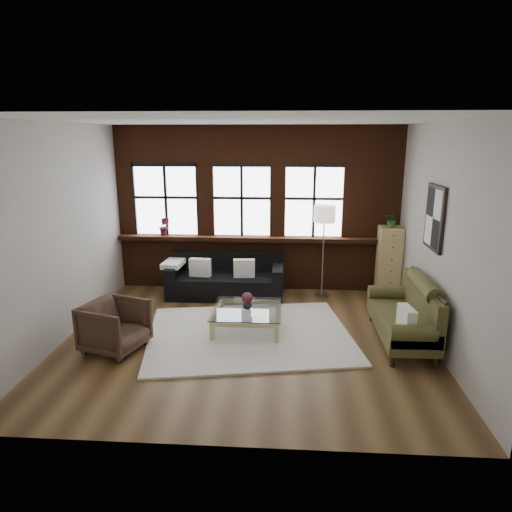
# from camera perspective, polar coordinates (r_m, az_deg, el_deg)

# --- Properties ---
(floor) EXTENTS (5.50, 5.50, 0.00)m
(floor) POSITION_cam_1_polar(r_m,az_deg,el_deg) (7.08, -1.15, -10.28)
(floor) COLOR #4B341B
(floor) RESTS_ON ground
(ceiling) EXTENTS (5.50, 5.50, 0.00)m
(ceiling) POSITION_cam_1_polar(r_m,az_deg,el_deg) (6.41, -1.30, 16.58)
(ceiling) COLOR white
(ceiling) RESTS_ON ground
(wall_back) EXTENTS (5.50, 0.00, 5.50)m
(wall_back) POSITION_cam_1_polar(r_m,az_deg,el_deg) (9.01, 0.16, 5.88)
(wall_back) COLOR #ACA8A0
(wall_back) RESTS_ON ground
(wall_front) EXTENTS (5.50, 0.00, 5.50)m
(wall_front) POSITION_cam_1_polar(r_m,az_deg,el_deg) (4.17, -4.21, -4.92)
(wall_front) COLOR #ACA8A0
(wall_front) RESTS_ON ground
(wall_left) EXTENTS (0.00, 5.00, 5.00)m
(wall_left) POSITION_cam_1_polar(r_m,az_deg,el_deg) (7.33, -23.20, 2.58)
(wall_left) COLOR #ACA8A0
(wall_left) RESTS_ON ground
(wall_right) EXTENTS (0.00, 5.00, 5.00)m
(wall_right) POSITION_cam_1_polar(r_m,az_deg,el_deg) (6.89, 22.22, 1.96)
(wall_right) COLOR #ACA8A0
(wall_right) RESTS_ON ground
(brick_backwall) EXTENTS (5.50, 0.12, 3.20)m
(brick_backwall) POSITION_cam_1_polar(r_m,az_deg,el_deg) (8.95, 0.14, 5.82)
(brick_backwall) COLOR #441F10
(brick_backwall) RESTS_ON floor
(sill_ledge) EXTENTS (5.50, 0.30, 0.08)m
(sill_ledge) POSITION_cam_1_polar(r_m,az_deg,el_deg) (8.97, 0.10, 2.20)
(sill_ledge) COLOR #441F10
(sill_ledge) RESTS_ON brick_backwall
(window_left) EXTENTS (1.38, 0.10, 1.50)m
(window_left) POSITION_cam_1_polar(r_m,az_deg,el_deg) (9.23, -11.16, 6.76)
(window_left) COLOR black
(window_left) RESTS_ON brick_backwall
(window_mid) EXTENTS (1.38, 0.10, 1.50)m
(window_mid) POSITION_cam_1_polar(r_m,az_deg,el_deg) (8.96, -1.78, 6.80)
(window_mid) COLOR black
(window_mid) RESTS_ON brick_backwall
(window_right) EXTENTS (1.38, 0.10, 1.50)m
(window_right) POSITION_cam_1_polar(r_m,az_deg,el_deg) (8.94, 7.25, 6.66)
(window_right) COLOR black
(window_right) RESTS_ON brick_backwall
(wall_poster) EXTENTS (0.05, 0.74, 0.94)m
(wall_poster) POSITION_cam_1_polar(r_m,az_deg,el_deg) (7.12, 21.45, 4.47)
(wall_poster) COLOR black
(wall_poster) RESTS_ON wall_right
(shag_rug) EXTENTS (3.44, 2.90, 0.03)m
(shag_rug) POSITION_cam_1_polar(r_m,az_deg,el_deg) (7.18, -0.82, -9.76)
(shag_rug) COLOR beige
(shag_rug) RESTS_ON floor
(dark_sofa) EXTENTS (2.19, 0.89, 0.79)m
(dark_sofa) POSITION_cam_1_polar(r_m,az_deg,el_deg) (8.76, -3.81, -2.51)
(dark_sofa) COLOR black
(dark_sofa) RESTS_ON floor
(pillow_a) EXTENTS (0.41, 0.18, 0.34)m
(pillow_a) POSITION_cam_1_polar(r_m,az_deg,el_deg) (8.68, -7.00, -1.43)
(pillow_a) COLOR white
(pillow_a) RESTS_ON dark_sofa
(pillow_b) EXTENTS (0.41, 0.18, 0.34)m
(pillow_b) POSITION_cam_1_polar(r_m,az_deg,el_deg) (8.57, -1.49, -1.54)
(pillow_b) COLOR white
(pillow_b) RESTS_ON dark_sofa
(vintage_settee) EXTENTS (0.81, 1.81, 0.97)m
(vintage_settee) POSITION_cam_1_polar(r_m,az_deg,el_deg) (7.12, 17.77, -6.64)
(vintage_settee) COLOR #44421F
(vintage_settee) RESTS_ON floor
(pillow_settee) EXTENTS (0.19, 0.39, 0.34)m
(pillow_settee) POSITION_cam_1_polar(r_m,az_deg,el_deg) (6.56, 18.29, -7.51)
(pillow_settee) COLOR white
(pillow_settee) RESTS_ON vintage_settee
(armchair) EXTENTS (0.99, 0.98, 0.72)m
(armchair) POSITION_cam_1_polar(r_m,az_deg,el_deg) (6.90, -17.22, -8.40)
(armchair) COLOR #39271C
(armchair) RESTS_ON floor
(coffee_table) EXTENTS (1.09, 1.09, 0.36)m
(coffee_table) POSITION_cam_1_polar(r_m,az_deg,el_deg) (7.32, -1.10, -7.93)
(coffee_table) COLOR tan
(coffee_table) RESTS_ON shag_rug
(vase) EXTENTS (0.17, 0.17, 0.15)m
(vase) POSITION_cam_1_polar(r_m,az_deg,el_deg) (7.23, -1.11, -6.07)
(vase) COLOR #B2B2B2
(vase) RESTS_ON coffee_table
(flowers) EXTENTS (0.18, 0.18, 0.18)m
(flowers) POSITION_cam_1_polar(r_m,az_deg,el_deg) (7.19, -1.12, -5.26)
(flowers) COLOR maroon
(flowers) RESTS_ON vase
(drawer_chest) EXTENTS (0.42, 0.42, 1.35)m
(drawer_chest) POSITION_cam_1_polar(r_m,az_deg,el_deg) (9.01, 16.26, -0.73)
(drawer_chest) COLOR tan
(drawer_chest) RESTS_ON floor
(potted_plant_top) EXTENTS (0.32, 0.30, 0.30)m
(potted_plant_top) POSITION_cam_1_polar(r_m,az_deg,el_deg) (8.84, 16.65, 4.45)
(potted_plant_top) COLOR #2D5923
(potted_plant_top) RESTS_ON drawer_chest
(floor_lamp) EXTENTS (0.40, 0.40, 1.91)m
(floor_lamp) POSITION_cam_1_polar(r_m,az_deg,el_deg) (8.64, 8.40, 0.96)
(floor_lamp) COLOR #A5A5A8
(floor_lamp) RESTS_ON floor
(sill_plant) EXTENTS (0.21, 0.17, 0.38)m
(sill_plant) POSITION_cam_1_polar(r_m,az_deg,el_deg) (9.19, -11.39, 3.67)
(sill_plant) COLOR maroon
(sill_plant) RESTS_ON sill_ledge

